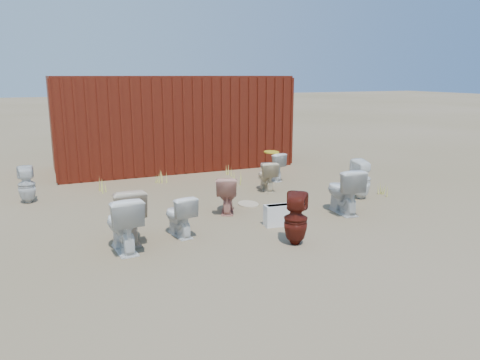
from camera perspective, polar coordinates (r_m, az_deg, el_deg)
name	(u,v)px	position (r m, az deg, el deg)	size (l,w,h in m)	color
ground	(254,218)	(8.15, 1.69, -4.63)	(100.00, 100.00, 0.00)	brown
shipping_container	(172,122)	(12.74, -8.35, 7.05)	(6.00, 2.40, 2.40)	#4A0D0C
toilet_front_a	(123,223)	(6.76, -14.10, -5.15)	(0.45, 0.79, 0.80)	white
toilet_front_pink	(227,194)	(8.40, -1.59, -1.73)	(0.37, 0.66, 0.67)	tan
toilet_front_c	(179,215)	(7.24, -7.42, -4.29)	(0.36, 0.64, 0.65)	white
toilet_front_maroon	(296,219)	(6.86, 6.80, -4.74)	(0.34, 0.35, 0.77)	#57170E
toilet_front_e	(343,191)	(8.54, 12.48, -1.27)	(0.46, 0.80, 0.82)	silver
toilet_back_a	(27,185)	(9.90, -24.56, -0.53)	(0.32, 0.33, 0.71)	silver
toilet_back_beige_left	(127,214)	(7.10, -13.59, -4.11)	(0.47, 0.82, 0.84)	beige
toilet_back_beige_right	(267,176)	(9.99, 3.27, 0.51)	(0.36, 0.63, 0.64)	beige
toilet_back_yellowlid	(271,167)	(10.95, 3.84, 1.64)	(0.37, 0.65, 0.66)	white
toilet_back_e	(362,179)	(9.62, 14.59, 0.10)	(0.36, 0.36, 0.79)	white
yellow_lid	(272,152)	(10.89, 3.86, 3.42)	(0.34, 0.42, 0.03)	gold
loose_tank	(279,215)	(7.73, 4.82, -4.29)	(0.50, 0.20, 0.35)	white
loose_lid_near	(248,204)	(8.95, 1.01, -2.95)	(0.38, 0.49, 0.02)	#C8B591
loose_lid_far	(135,214)	(8.51, -12.73, -4.11)	(0.36, 0.47, 0.02)	beige
weed_clump_a	(99,185)	(10.31, -16.83, -0.55)	(0.36, 0.36, 0.32)	#C1BE4D
weed_clump_b	(236,179)	(10.47, -0.45, 0.16)	(0.32, 0.32, 0.31)	#C1BE4D
weed_clump_c	(270,169)	(11.63, 3.71, 1.39)	(0.36, 0.36, 0.30)	#C1BE4D
weed_clump_d	(161,177)	(10.87, -9.65, 0.39)	(0.30, 0.30, 0.28)	#C1BE4D
weed_clump_e	(234,170)	(11.58, -0.79, 1.25)	(0.34, 0.34, 0.26)	#C1BE4D
weed_clump_f	(383,190)	(10.03, 17.00, -1.18)	(0.28, 0.28, 0.24)	#C1BE4D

